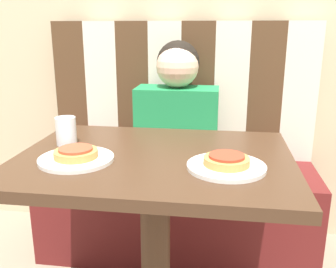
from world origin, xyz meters
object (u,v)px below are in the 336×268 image
at_px(plate_right, 226,167).
at_px(drinking_cup, 66,131).
at_px(pizza_right, 227,160).
at_px(person, 177,106).
at_px(plate_left, 76,159).
at_px(pizza_left, 76,153).

bearing_deg(plate_right, drinking_cup, 163.94).
distance_m(pizza_right, drinking_cup, 0.57).
height_order(person, plate_left, person).
height_order(pizza_left, pizza_right, same).
distance_m(plate_right, pizza_right, 0.02).
height_order(plate_left, pizza_left, pizza_left).
distance_m(plate_left, pizza_right, 0.45).
relative_size(person, plate_right, 2.63).
relative_size(person, plate_left, 2.63).
bearing_deg(pizza_left, plate_left, -90.00).
height_order(person, pizza_right, person).
height_order(plate_right, drinking_cup, drinking_cup).
bearing_deg(person, drinking_cup, -120.94).
bearing_deg(drinking_cup, plate_right, -16.06).
height_order(person, pizza_left, person).
distance_m(plate_left, pizza_left, 0.02).
relative_size(person, pizza_left, 4.54).
distance_m(person, pizza_left, 0.73).
bearing_deg(plate_right, pizza_left, 180.00).
relative_size(plate_left, plate_right, 1.00).
relative_size(person, drinking_cup, 6.21).
distance_m(plate_right, drinking_cup, 0.57).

